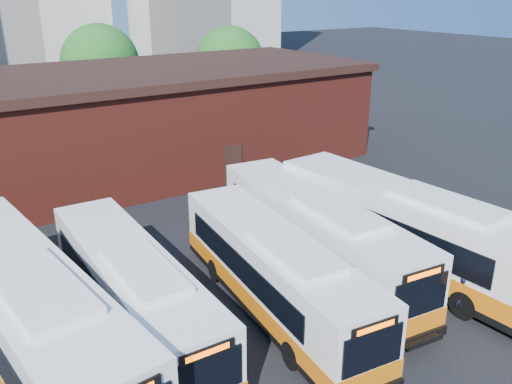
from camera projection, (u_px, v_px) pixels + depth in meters
ground at (359, 306)px, 20.15m from camera, size 220.00×220.00×0.00m
bus_farwest at (29, 320)px, 16.38m from camera, size 4.17×13.55×3.64m
bus_west at (134, 295)px, 18.17m from camera, size 2.58×11.41×3.09m
bus_midwest at (275, 276)px, 19.39m from camera, size 3.56×11.60×3.12m
bus_mideast at (316, 239)px, 22.02m from camera, size 3.77×12.48×3.35m
bus_east at (408, 234)px, 22.19m from camera, size 3.57×13.41×3.62m
transit_worker at (462, 296)px, 19.21m from camera, size 0.56×0.70×1.66m
depot_building at (144, 118)px, 34.62m from camera, size 28.60×12.60×6.40m
tree_mid at (100, 63)px, 45.93m from camera, size 6.56×6.56×8.36m
tree_east at (230, 61)px, 49.34m from camera, size 6.24×6.24×7.96m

